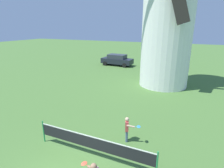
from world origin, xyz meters
The scene contains 5 objects.
windmill centered at (1.23, 13.24, 6.88)m, with size 9.45×5.05×14.84m.
tennis_net centered at (0.21, 1.75, 0.69)m, with size 5.43×0.06×1.10m.
player_far centered at (1.16, 3.41, 0.72)m, with size 0.81×0.41×1.27m.
parked_car_black centered at (-6.17, 19.79, 0.81)m, with size 4.50×2.08×1.56m.
parked_car_blue centered at (-0.11, 20.64, 0.81)m, with size 4.06×2.16×1.56m.
Camera 1 is at (3.62, -3.88, 5.34)m, focal length 29.31 mm.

